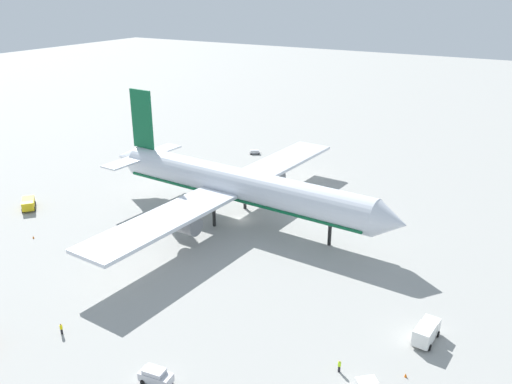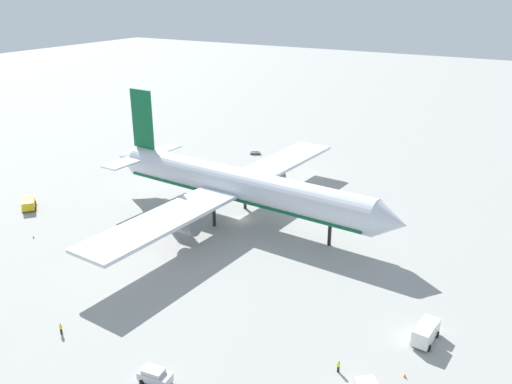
% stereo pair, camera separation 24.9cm
% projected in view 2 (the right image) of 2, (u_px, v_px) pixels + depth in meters
% --- Properties ---
extents(ground_plane, '(600.00, 600.00, 0.00)m').
position_uv_depth(ground_plane, '(241.00, 220.00, 111.69)').
color(ground_plane, '#9E9E99').
extents(airliner, '(71.42, 75.41, 24.62)m').
position_uv_depth(airliner, '(236.00, 185.00, 109.49)').
color(airliner, silver).
rests_on(airliner, ground).
extents(service_truck_0, '(2.94, 5.81, 2.72)m').
position_uv_depth(service_truck_0, '(426.00, 332.00, 73.23)').
color(service_truck_0, white).
rests_on(service_truck_0, ground).
extents(service_truck_3, '(5.95, 5.55, 2.28)m').
position_uv_depth(service_truck_3, '(29.00, 203.00, 116.95)').
color(service_truck_3, yellow).
rests_on(service_truck_3, ground).
extents(service_van, '(4.40, 2.46, 1.97)m').
position_uv_depth(service_van, '(155.00, 376.00, 65.80)').
color(service_van, silver).
rests_on(service_van, ground).
extents(baggage_cart_1, '(3.37, 2.80, 1.20)m').
position_uv_depth(baggage_cart_1, '(255.00, 152.00, 154.82)').
color(baggage_cart_1, '#595B60').
rests_on(baggage_cart_1, ground).
extents(ground_worker_1, '(0.45, 0.45, 1.77)m').
position_uv_depth(ground_worker_1, '(339.00, 366.00, 67.64)').
color(ground_worker_1, black).
rests_on(ground_worker_1, ground).
extents(ground_worker_3, '(0.47, 0.47, 1.70)m').
position_uv_depth(ground_worker_3, '(61.00, 328.00, 75.09)').
color(ground_worker_3, black).
rests_on(ground_worker_3, ground).
extents(traffic_cone_1, '(0.36, 0.36, 0.55)m').
position_uv_depth(traffic_cone_1, '(405.00, 375.00, 66.95)').
color(traffic_cone_1, orange).
rests_on(traffic_cone_1, ground).
extents(traffic_cone_3, '(0.36, 0.36, 0.55)m').
position_uv_depth(traffic_cone_3, '(33.00, 237.00, 103.64)').
color(traffic_cone_3, orange).
rests_on(traffic_cone_3, ground).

